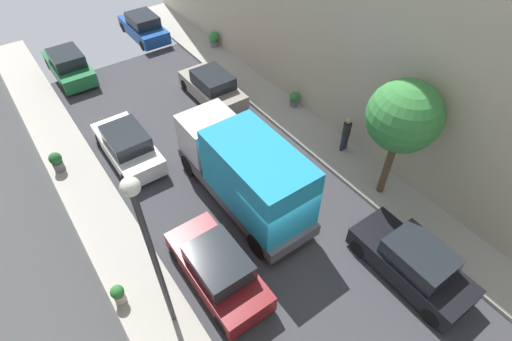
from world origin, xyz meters
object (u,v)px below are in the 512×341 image
at_px(parked_car_left_3, 128,146).
at_px(delivery_truck, 245,171).
at_px(potted_plant_3, 294,99).
at_px(parked_car_left_2, 218,269).
at_px(pedestrian, 346,133).
at_px(street_tree_1, 404,117).
at_px(parked_car_right_4, 144,27).
at_px(potted_plant_5, 214,39).
at_px(potted_plant_4, 57,161).
at_px(parked_car_right_3, 213,88).
at_px(parked_car_right_2, 412,262).
at_px(lamp_post, 149,243).
at_px(parked_car_left_4, 69,66).
at_px(potted_plant_0, 118,294).

distance_m(parked_car_left_3, delivery_truck, 5.93).
bearing_deg(potted_plant_3, parked_car_left_2, -143.56).
bearing_deg(parked_car_left_2, pedestrian, 15.73).
distance_m(parked_car_left_2, delivery_truck, 3.71).
bearing_deg(street_tree_1, parked_car_right_4, 96.51).
bearing_deg(potted_plant_5, potted_plant_4, -153.58).
bearing_deg(parked_car_left_2, delivery_truck, 40.63).
bearing_deg(pedestrian, parked_car_right_4, 99.67).
height_order(parked_car_right_3, delivery_truck, delivery_truck).
distance_m(parked_car_left_3, street_tree_1, 11.36).
distance_m(pedestrian, potted_plant_5, 11.70).
relative_size(parked_car_right_2, street_tree_1, 0.83).
relative_size(parked_car_right_4, lamp_post, 0.67).
height_order(parked_car_left_4, potted_plant_5, parked_car_left_4).
xyz_separation_m(parked_car_right_4, lamp_post, (-7.30, -18.21, 3.50)).
height_order(potted_plant_5, lamp_post, lamp_post).
distance_m(street_tree_1, potted_plant_5, 14.78).
bearing_deg(pedestrian, parked_car_left_3, 147.02).
xyz_separation_m(potted_plant_0, potted_plant_5, (11.33, 12.81, 0.09)).
xyz_separation_m(pedestrian, potted_plant_4, (-10.87, 6.16, -0.44)).
height_order(parked_car_right_4, potted_plant_3, parked_car_right_4).
relative_size(potted_plant_4, lamp_post, 0.14).
bearing_deg(street_tree_1, pedestrian, 78.19).
distance_m(potted_plant_4, potted_plant_5, 12.44).
xyz_separation_m(parked_car_right_3, street_tree_1, (2.08, -9.69, 3.18)).
bearing_deg(potted_plant_4, pedestrian, -29.52).
relative_size(street_tree_1, potted_plant_3, 6.48).
height_order(parked_car_right_2, potted_plant_5, parked_car_right_2).
relative_size(parked_car_left_2, parked_car_left_3, 1.00).
height_order(parked_car_left_4, street_tree_1, street_tree_1).
bearing_deg(pedestrian, lamp_post, -165.10).
distance_m(parked_car_right_4, street_tree_1, 18.66).
relative_size(parked_car_right_3, potted_plant_4, 4.62).
height_order(parked_car_left_3, parked_car_right_3, same).
xyz_separation_m(parked_car_right_3, potted_plant_3, (2.96, -3.08, -0.16)).
xyz_separation_m(parked_car_left_3, potted_plant_4, (-2.82, 0.93, -0.08)).
distance_m(parked_car_right_3, pedestrian, 7.48).
relative_size(pedestrian, street_tree_1, 0.34).
xyz_separation_m(parked_car_left_2, parked_car_right_3, (5.40, 9.25, 0.00)).
bearing_deg(parked_car_right_4, parked_car_left_4, -159.65).
bearing_deg(parked_car_right_4, parked_car_right_2, -90.00).
relative_size(parked_car_left_4, parked_car_right_3, 1.00).
height_order(potted_plant_0, potted_plant_4, potted_plant_4).
height_order(parked_car_left_2, potted_plant_4, parked_car_left_2).
xyz_separation_m(parked_car_right_3, parked_car_right_4, (0.00, 8.57, 0.00)).
bearing_deg(street_tree_1, potted_plant_0, 171.42).
relative_size(parked_car_left_2, pedestrian, 2.44).
height_order(parked_car_left_4, pedestrian, pedestrian).
bearing_deg(parked_car_left_3, potted_plant_4, 161.70).
distance_m(potted_plant_0, lamp_post, 4.11).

